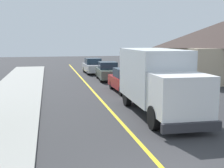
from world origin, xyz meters
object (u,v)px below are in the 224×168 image
object	(u,v)px
parked_car_far	(93,66)
house_across_street	(222,49)
parked_car_mid	(108,71)
parked_car_near	(127,81)
box_truck	(157,79)
parked_van_across	(157,77)

from	to	relation	value
parked_car_far	house_across_street	world-z (taller)	house_across_street
parked_car_mid	parked_car_near	bearing A→B (deg)	-89.30
parked_car_far	parked_car_near	bearing A→B (deg)	-87.14
parked_car_near	box_truck	bearing A→B (deg)	-91.40
parked_car_far	parked_van_across	bearing A→B (deg)	-71.32
box_truck	parked_car_near	distance (m)	6.42
box_truck	parked_car_mid	bearing A→B (deg)	89.65
parked_car_near	parked_car_mid	bearing A→B (deg)	90.70
parked_van_across	house_across_street	distance (m)	8.08
box_truck	parked_car_far	bearing A→B (deg)	91.38
box_truck	parked_van_across	size ratio (longest dim) A/B	1.61
parked_van_across	house_across_street	bearing A→B (deg)	20.56
parked_car_mid	house_across_street	bearing A→B (deg)	-10.92
parked_car_near	parked_van_across	world-z (taller)	same
parked_car_near	house_across_street	xyz separation A→B (m)	(10.21, 4.40, 2.00)
parked_car_mid	parked_car_far	xyz separation A→B (m)	(-0.52, 5.55, 0.00)
parked_car_near	parked_car_far	distance (m)	11.95
box_truck	parked_car_near	size ratio (longest dim) A/B	1.63
box_truck	parked_car_far	xyz separation A→B (m)	(-0.44, 18.28, -0.97)
parked_car_mid	house_across_street	world-z (taller)	house_across_street
parked_car_mid	parked_van_across	xyz separation A→B (m)	(2.96, -4.73, 0.00)
parked_van_across	box_truck	bearing A→B (deg)	-110.79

